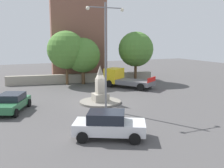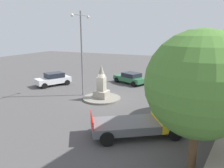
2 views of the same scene
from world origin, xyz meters
The scene contains 12 objects.
ground_plane centered at (0.00, 0.00, 0.00)m, with size 80.00×80.00×0.00m, color #4F4C4C.
traffic_island centered at (0.00, 0.00, 0.09)m, with size 3.64×3.64×0.17m, color gray.
monument centered at (0.00, 0.00, 1.44)m, with size 1.25×1.25×3.17m.
streetlamp centered at (0.45, 2.38, 4.96)m, with size 3.05×0.28×8.27m.
car_white_parked_left centered at (2.51, 7.83, 0.79)m, with size 4.38×3.40×1.54m.
car_green_parked_right centered at (7.33, -0.27, 0.72)m, with size 3.40×4.63×1.38m.
truck_yellow_waiting centered at (-5.25, -6.05, 0.97)m, with size 4.93×5.94×2.13m.
stone_boundary_wall centered at (-1.79, -10.99, 0.57)m, with size 18.70×0.70×1.13m, color #9E9687.
corner_building centered at (-2.60, -15.94, 5.73)m, with size 7.29×7.01×11.47m, color brown.
tree_near_wall centered at (-8.41, -8.90, 4.25)m, with size 4.52×4.52×6.52m.
tree_mid_cluster centered at (-1.58, -10.02, 3.58)m, with size 4.29×4.29×5.73m.
tree_far_corner centered at (0.39, -10.34, 4.25)m, with size 4.62×4.62×6.57m.
Camera 1 is at (7.98, 20.79, 5.60)m, focal length 41.50 mm.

